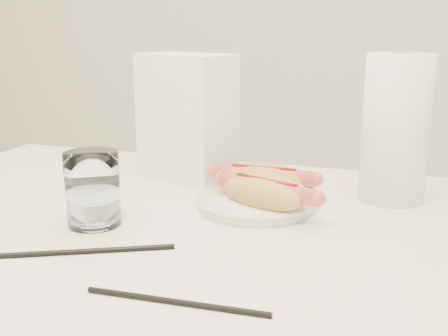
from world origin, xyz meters
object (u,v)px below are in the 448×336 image
(hotdog_right, at_px, (267,193))
(water_glass, at_px, (93,189))
(table, at_px, (187,258))
(hotdog_left, at_px, (264,179))
(paper_towel_roll, at_px, (395,128))
(plate, at_px, (256,203))
(napkin_box, at_px, (186,118))

(hotdog_right, relative_size, water_glass, 1.56)
(table, height_order, hotdog_right, hotdog_right)
(table, xyz_separation_m, hotdog_left, (0.09, 0.14, 0.10))
(water_glass, bearing_deg, paper_towel_roll, 32.86)
(plate, distance_m, napkin_box, 0.25)
(water_glass, bearing_deg, table, 21.39)
(hotdog_right, xyz_separation_m, napkin_box, (-0.20, 0.16, 0.08))
(napkin_box, distance_m, paper_towel_roll, 0.39)
(napkin_box, bearing_deg, plate, -15.05)
(table, relative_size, paper_towel_roll, 4.75)
(paper_towel_roll, bearing_deg, water_glass, -147.14)
(plate, bearing_deg, paper_towel_roll, 30.07)
(hotdog_left, distance_m, hotdog_right, 0.08)
(hotdog_left, height_order, napkin_box, napkin_box)
(hotdog_right, distance_m, water_glass, 0.27)
(hotdog_right, height_order, water_glass, water_glass)
(plate, distance_m, hotdog_left, 0.05)
(plate, height_order, water_glass, water_glass)
(hotdog_right, xyz_separation_m, paper_towel_roll, (0.19, 0.15, 0.09))
(hotdog_right, height_order, napkin_box, napkin_box)
(hotdog_left, relative_size, water_glass, 1.58)
(hotdog_right, xyz_separation_m, water_glass, (-0.24, -0.12, 0.02))
(plate, xyz_separation_m, hotdog_right, (0.03, -0.03, 0.03))
(table, distance_m, water_glass, 0.18)
(table, height_order, hotdog_left, hotdog_left)
(table, bearing_deg, hotdog_right, 32.48)
(plate, bearing_deg, hotdog_right, -51.26)
(hotdog_right, bearing_deg, hotdog_left, 127.02)
(plate, xyz_separation_m, hotdog_left, (0.00, 0.04, 0.03))
(hotdog_left, height_order, water_glass, water_glass)
(napkin_box, bearing_deg, table, -46.58)
(table, xyz_separation_m, napkin_box, (-0.09, 0.23, 0.18))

